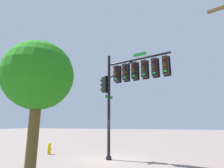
% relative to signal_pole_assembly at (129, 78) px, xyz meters
% --- Properties ---
extents(ground_plane, '(120.00, 120.00, 0.00)m').
position_rel_signal_pole_assembly_xyz_m(ground_plane, '(-1.55, 0.48, -5.16)').
color(ground_plane, slate).
extents(signal_pole_assembly, '(4.88, 1.93, 7.03)m').
position_rel_signal_pole_assembly_xyz_m(signal_pole_assembly, '(0.00, 0.00, 0.00)').
color(signal_pole_assembly, black).
rests_on(signal_pole_assembly, ground_plane).
extents(fire_hydrant, '(0.33, 0.24, 0.83)m').
position_rel_signal_pole_assembly_xyz_m(fire_hydrant, '(-6.48, 1.13, -4.75)').
color(fire_hydrant, '#EBB704').
rests_on(fire_hydrant, ground_plane).
extents(tree_near, '(2.86, 2.86, 5.65)m').
position_rel_signal_pole_assembly_xyz_m(tree_near, '(-2.84, -5.09, -1.00)').
color(tree_near, '#4F4120').
rests_on(tree_near, ground_plane).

